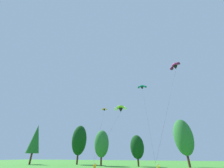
% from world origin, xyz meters
% --- Properties ---
extents(treeline_tree_a, '(4.70, 4.70, 14.10)m').
position_xyz_m(treeline_tree_a, '(-41.84, 49.35, 8.83)').
color(treeline_tree_a, '#472D19').
rests_on(treeline_tree_a, ground_plane).
extents(treeline_tree_b, '(5.47, 5.47, 13.59)m').
position_xyz_m(treeline_tree_b, '(-24.57, 53.85, 8.23)').
color(treeline_tree_b, '#472D19').
rests_on(treeline_tree_b, ground_plane).
extents(treeline_tree_c, '(4.64, 4.64, 10.53)m').
position_xyz_m(treeline_tree_c, '(-13.22, 49.31, 6.37)').
color(treeline_tree_c, '#472D19').
rests_on(treeline_tree_c, ground_plane).
extents(treeline_tree_d, '(4.13, 4.13, 8.62)m').
position_xyz_m(treeline_tree_d, '(-1.90, 50.61, 5.21)').
color(treeline_tree_d, '#472D19').
rests_on(treeline_tree_d, ground_plane).
extents(treeline_tree_e, '(5.22, 5.22, 12.66)m').
position_xyz_m(treeline_tree_e, '(11.65, 51.32, 7.67)').
color(treeline_tree_e, '#472D19').
rests_on(treeline_tree_e, ground_plane).
extents(kite_flyer_near, '(0.54, 0.58, 1.69)m').
position_xyz_m(kite_flyer_near, '(-5.46, 28.68, 1.00)').
color(kite_flyer_near, gray).
rests_on(kite_flyer_near, ground_plane).
extents(parafoil_kite_high_lime_white, '(3.96, 12.27, 13.79)m').
position_xyz_m(parafoil_kite_high_lime_white, '(-3.85, 40.14, 14.47)').
color(parafoil_kite_high_lime_white, '#93D633').
extents(parafoil_kite_mid_magenta, '(9.18, 12.40, 23.84)m').
position_xyz_m(parafoil_kite_mid_magenta, '(12.20, 39.42, 24.55)').
color(parafoil_kite_mid_magenta, '#D12893').
extents(parafoil_kite_far_orange, '(6.86, 18.90, 15.83)m').
position_xyz_m(parafoil_kite_far_orange, '(-11.57, 46.89, 16.92)').
color(parafoil_kite_far_orange, orange).
extents(parafoil_kite_low_teal, '(3.81, 16.28, 21.22)m').
position_xyz_m(parafoil_kite_low_teal, '(2.23, 44.41, 22.09)').
color(parafoil_kite_low_teal, teal).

